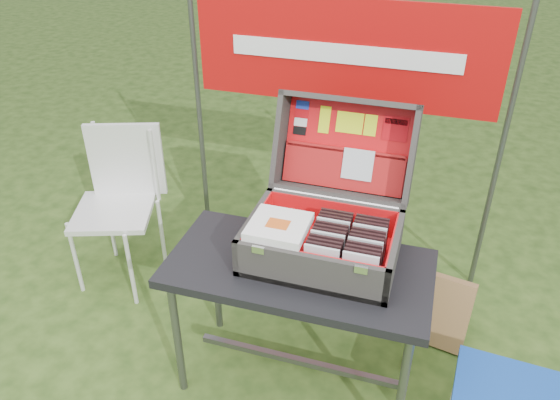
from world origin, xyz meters
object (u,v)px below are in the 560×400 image
(suitcase, at_px, (327,196))
(cardboard_box, at_px, (433,309))
(chair, at_px, (114,214))
(table, at_px, (297,325))

(suitcase, bearing_deg, cardboard_box, 33.94)
(chair, bearing_deg, suitcase, -32.12)
(table, distance_m, chair, 1.27)
(table, relative_size, cardboard_box, 2.91)
(table, xyz_separation_m, chair, (-1.19, 0.41, 0.11))
(suitcase, bearing_deg, table, -120.24)
(table, distance_m, suitcase, 0.64)
(table, height_order, suitcase, suitcase)
(suitcase, bearing_deg, chair, 167.55)
(table, relative_size, chair, 1.21)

